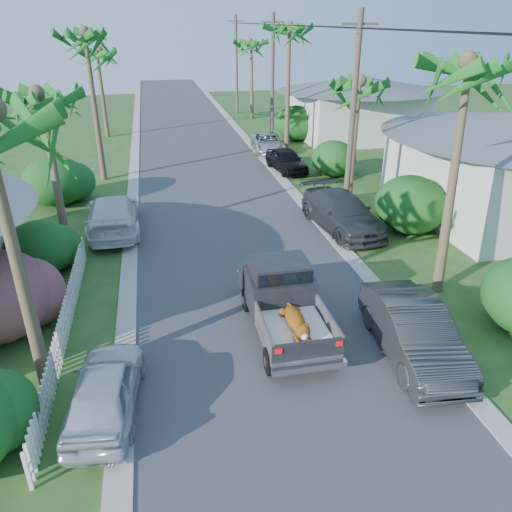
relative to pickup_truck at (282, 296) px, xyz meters
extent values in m
plane|color=#2A4E1D|center=(-0.41, -4.82, -1.01)|extent=(120.00, 120.00, 0.00)
cube|color=#38383A|center=(-0.41, 20.18, -1.00)|extent=(8.00, 100.00, 0.02)
cube|color=#A5A39E|center=(-4.71, 20.18, -0.98)|extent=(0.60, 100.00, 0.06)
cube|color=#A5A39E|center=(3.89, 20.18, -0.98)|extent=(0.60, 100.00, 0.06)
cylinder|color=black|center=(-0.85, -2.21, -0.63)|extent=(0.28, 0.76, 0.76)
cylinder|color=black|center=(0.85, -2.21, -0.63)|extent=(0.28, 0.76, 0.76)
cylinder|color=black|center=(-0.85, 1.04, -0.63)|extent=(0.28, 0.76, 0.76)
cylinder|color=black|center=(0.85, 1.04, -0.63)|extent=(0.28, 0.76, 0.76)
cube|color=slate|center=(0.00, -1.56, -0.39)|extent=(1.90, 2.40, 0.24)
cube|color=slate|center=(-0.92, -1.56, -0.01)|extent=(0.06, 2.40, 0.55)
cube|color=slate|center=(0.92, -1.56, -0.01)|extent=(0.06, 2.40, 0.55)
cube|color=black|center=(0.00, -2.73, -0.03)|extent=(1.92, 0.08, 0.52)
cube|color=silver|center=(0.00, -2.89, -0.46)|extent=(1.98, 0.18, 0.18)
cube|color=red|center=(-0.80, -2.78, 0.09)|extent=(0.18, 0.05, 0.14)
cube|color=red|center=(0.80, -2.78, 0.09)|extent=(0.18, 0.05, 0.14)
cube|color=black|center=(0.00, 0.29, 0.04)|extent=(1.94, 1.65, 1.10)
cube|color=black|center=(0.00, 0.29, 0.77)|extent=(1.70, 1.35, 0.55)
cube|color=black|center=(0.00, -0.38, 0.74)|extent=(1.60, 0.05, 0.45)
cube|color=black|center=(0.00, 1.54, -0.11)|extent=(1.94, 1.20, 0.80)
cube|color=white|center=(0.00, -1.56, -0.19)|extent=(1.70, 2.10, 0.16)
ellipsoid|color=orange|center=(0.00, -1.46, 0.11)|extent=(0.48, 1.25, 0.43)
sphere|color=orange|center=(0.00, -2.21, 0.19)|extent=(0.40, 0.40, 0.40)
ellipsoid|color=white|center=(0.00, -1.46, 0.01)|extent=(0.32, 0.86, 0.18)
imported|color=#272A2C|center=(3.19, -2.24, -0.23)|extent=(2.02, 4.84, 1.56)
imported|color=#313436|center=(4.59, 7.03, -0.23)|extent=(2.82, 5.58, 1.55)
imported|color=black|center=(4.59, 16.68, -0.33)|extent=(2.12, 4.18, 1.37)
imported|color=#AEB0B6|center=(4.59, 21.88, -0.39)|extent=(2.43, 4.60, 1.23)
imported|color=silver|center=(-5.03, -2.84, -0.35)|extent=(1.94, 3.99, 1.31)
imported|color=silver|center=(-5.41, 8.84, -0.22)|extent=(2.38, 5.51, 1.58)
cone|color=brown|center=(-6.61, -1.82, 2.49)|extent=(0.36, 0.71, 7.01)
cone|color=brown|center=(-7.21, 7.18, 2.09)|extent=(0.36, 0.61, 6.21)
cone|color=brown|center=(-6.41, 17.18, 2.99)|extent=(0.36, 0.36, 8.00)
cone|color=brown|center=(-6.91, 29.18, 2.24)|extent=(0.36, 0.75, 6.51)
cone|color=brown|center=(5.89, 1.18, 2.74)|extent=(0.36, 0.73, 7.51)
cone|color=brown|center=(6.19, 10.18, 1.99)|extent=(0.36, 0.54, 6.01)
cone|color=brown|center=(5.79, 21.18, 3.09)|extent=(0.36, 0.36, 8.20)
cone|color=brown|center=(6.09, 35.18, 2.39)|extent=(0.36, 0.63, 6.81)
ellipsoid|color=#12411A|center=(-7.81, 5.18, -0.01)|extent=(2.40, 2.64, 2.00)
ellipsoid|color=#12411A|center=(-8.41, 13.18, 0.19)|extent=(3.20, 3.52, 2.40)
ellipsoid|color=#12411A|center=(7.39, 6.18, 0.24)|extent=(3.00, 3.30, 2.50)
ellipsoid|color=#12411A|center=(7.09, 15.18, 0.04)|extent=(2.60, 2.86, 2.10)
ellipsoid|color=#12411A|center=(7.59, 25.18, 0.29)|extent=(3.20, 3.52, 2.60)
cube|color=white|center=(-6.41, 0.68, -0.51)|extent=(0.10, 11.00, 1.00)
cube|color=silver|center=(12.59, 7.18, 0.89)|extent=(8.00, 9.00, 3.80)
cube|color=silver|center=(12.59, 25.18, 0.79)|extent=(9.00, 8.00, 3.60)
cone|color=#595B60|center=(12.59, 25.18, 3.09)|extent=(6.48, 6.48, 1.00)
cylinder|color=brown|center=(5.19, 8.18, 3.49)|extent=(0.26, 0.26, 9.00)
cube|color=brown|center=(5.19, 8.18, 7.39)|extent=(1.60, 0.10, 0.10)
cylinder|color=brown|center=(5.19, 23.18, 3.49)|extent=(0.26, 0.26, 9.00)
cube|color=brown|center=(5.19, 23.18, 7.39)|extent=(1.60, 0.10, 0.10)
cylinder|color=brown|center=(5.19, 38.18, 3.49)|extent=(0.26, 0.26, 9.00)
cube|color=brown|center=(5.19, 38.18, 7.39)|extent=(1.60, 0.10, 0.10)
camera|label=1|loc=(-3.42, -12.64, 7.57)|focal=35.00mm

